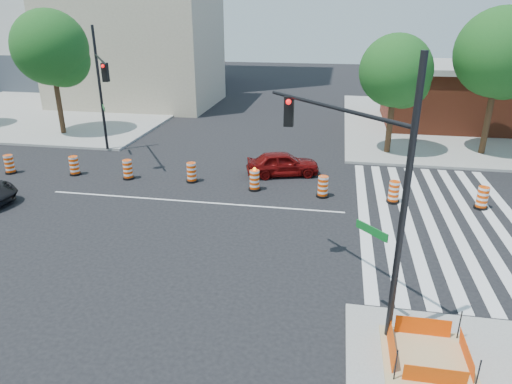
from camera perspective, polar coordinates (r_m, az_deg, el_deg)
ground at (r=21.42m, az=-7.96°, el=-1.20°), size 120.00×120.00×0.00m
sidewalk_ne at (r=39.36m, az=27.35°, el=7.34°), size 22.00×22.00×0.15m
sidewalk_nw at (r=44.81m, az=-23.33°, el=9.51°), size 22.00×22.00×0.15m
crosswalk_east at (r=20.96m, az=21.92°, el=-3.19°), size 6.75×13.50×0.01m
lane_centerline at (r=21.42m, az=-7.96°, el=-1.19°), size 14.00×0.12×0.01m
excavation_pit at (r=12.89m, az=20.62°, el=-18.70°), size 2.20×2.20×0.90m
brick_storefront at (r=38.95m, az=27.92°, el=10.52°), size 16.50×8.50×4.60m
beige_midrise at (r=44.77m, az=-14.73°, el=16.94°), size 14.00×10.00×10.00m
red_coupe at (r=24.46m, az=3.37°, el=3.58°), size 4.14×2.60×1.31m
signal_pole_se at (r=12.17m, az=12.87°, el=3.20°), size 3.87×4.19×7.37m
signal_pole_nw at (r=27.97m, az=-18.78°, el=12.95°), size 3.14×4.73×7.36m
tree_north_b at (r=34.71m, az=-24.16°, el=15.68°), size 4.97×4.97×8.44m
tree_north_c at (r=28.52m, az=17.11°, el=13.82°), size 4.19×4.19×7.13m
tree_north_d at (r=30.33m, az=28.21°, el=14.56°), size 5.04×5.04×8.58m
median_drum_0 at (r=28.16m, az=-28.43°, el=3.01°), size 0.60×0.60×1.02m
median_drum_1 at (r=26.42m, az=-21.76°, el=3.01°), size 0.60×0.60×1.02m
median_drum_2 at (r=24.87m, az=-15.72°, el=2.65°), size 0.60×0.60×1.02m
median_drum_3 at (r=23.75m, az=-8.05°, el=2.37°), size 0.60×0.60×1.02m
median_drum_4 at (r=22.41m, az=-0.19°, el=1.42°), size 0.60×0.60×1.18m
median_drum_5 at (r=21.84m, az=8.35°, el=0.59°), size 0.60×0.60×1.02m
median_drum_6 at (r=21.91m, az=16.83°, el=-0.08°), size 0.60×0.60×1.02m
median_drum_7 at (r=22.69m, az=26.43°, el=-0.73°), size 0.60×0.60×1.02m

